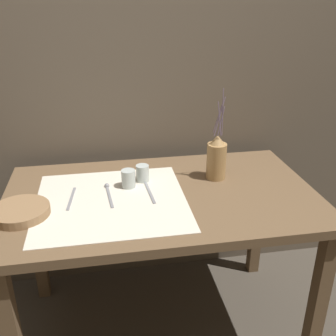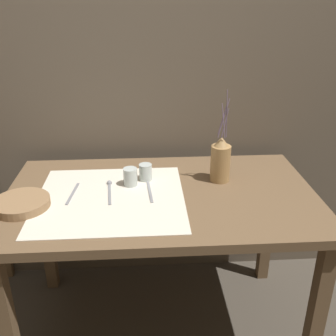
% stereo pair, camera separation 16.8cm
% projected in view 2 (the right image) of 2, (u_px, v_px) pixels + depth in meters
% --- Properties ---
extents(ground_plane, '(12.00, 12.00, 0.00)m').
position_uv_depth(ground_plane, '(162.00, 324.00, 2.04)').
color(ground_plane, '#473F35').
extents(stone_wall_back, '(7.00, 0.06, 2.40)m').
position_uv_depth(stone_wall_back, '(156.00, 72.00, 2.02)').
color(stone_wall_back, brown).
rests_on(stone_wall_back, ground_plane).
extents(wooden_table, '(1.37, 0.81, 0.77)m').
position_uv_depth(wooden_table, '(161.00, 212.00, 1.77)').
color(wooden_table, brown).
rests_on(wooden_table, ground_plane).
extents(linen_cloth, '(0.63, 0.60, 0.00)m').
position_uv_depth(linen_cloth, '(111.00, 198.00, 1.68)').
color(linen_cloth, beige).
rests_on(linen_cloth, wooden_table).
extents(pitcher_with_flowers, '(0.09, 0.09, 0.43)m').
position_uv_depth(pitcher_with_flowers, '(220.00, 160.00, 1.80)').
color(pitcher_with_flowers, '#A87F4C').
rests_on(pitcher_with_flowers, wooden_table).
extents(wooden_bowl, '(0.23, 0.23, 0.04)m').
position_uv_depth(wooden_bowl, '(21.00, 204.00, 1.60)').
color(wooden_bowl, '#8E6B47').
rests_on(wooden_bowl, wooden_table).
extents(glass_tumbler_near, '(0.06, 0.06, 0.08)m').
position_uv_depth(glass_tumbler_near, '(130.00, 177.00, 1.78)').
color(glass_tumbler_near, '#B7C1BC').
rests_on(glass_tumbler_near, wooden_table).
extents(glass_tumbler_far, '(0.06, 0.06, 0.08)m').
position_uv_depth(glass_tumbler_far, '(146.00, 172.00, 1.83)').
color(glass_tumbler_far, '#B7C1BC').
rests_on(glass_tumbler_far, wooden_table).
extents(fork_outer, '(0.03, 0.20, 0.00)m').
position_uv_depth(fork_outer, '(73.00, 193.00, 1.71)').
color(fork_outer, gray).
rests_on(fork_outer, wooden_table).
extents(spoon_inner, '(0.03, 0.21, 0.02)m').
position_uv_depth(spoon_inner, '(110.00, 187.00, 1.76)').
color(spoon_inner, gray).
rests_on(spoon_inner, wooden_table).
extents(knife_center, '(0.03, 0.20, 0.00)m').
position_uv_depth(knife_center, '(150.00, 192.00, 1.73)').
color(knife_center, gray).
rests_on(knife_center, wooden_table).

